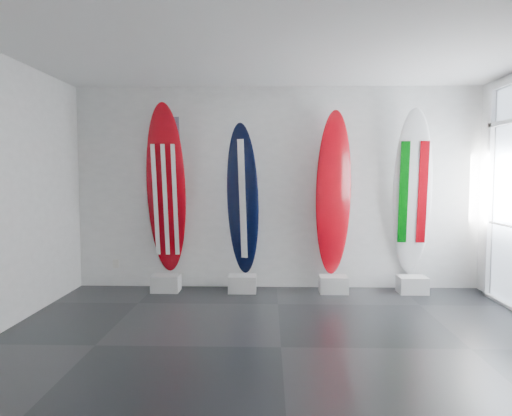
{
  "coord_description": "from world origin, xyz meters",
  "views": [
    {
      "loc": [
        -0.13,
        -4.5,
        1.69
      ],
      "look_at": [
        -0.28,
        1.4,
        1.28
      ],
      "focal_mm": 32.8,
      "sensor_mm": 36.0,
      "label": 1
    }
  ],
  "objects_px": {
    "surfboard_usa": "(166,190)",
    "surfboard_italy": "(412,193)",
    "surfboard_navy": "(243,200)",
    "surfboard_swiss": "(334,193)"
  },
  "relations": [
    {
      "from": "surfboard_usa",
      "to": "surfboard_italy",
      "type": "height_order",
      "value": "surfboard_usa"
    },
    {
      "from": "surfboard_italy",
      "to": "surfboard_navy",
      "type": "bearing_deg",
      "value": -172.68
    },
    {
      "from": "surfboard_usa",
      "to": "surfboard_italy",
      "type": "xyz_separation_m",
      "value": [
        3.56,
        0.0,
        -0.04
      ]
    },
    {
      "from": "surfboard_usa",
      "to": "surfboard_italy",
      "type": "distance_m",
      "value": 3.56
    },
    {
      "from": "surfboard_navy",
      "to": "surfboard_italy",
      "type": "bearing_deg",
      "value": 20.47
    },
    {
      "from": "surfboard_swiss",
      "to": "surfboard_italy",
      "type": "relative_size",
      "value": 0.99
    },
    {
      "from": "surfboard_swiss",
      "to": "surfboard_italy",
      "type": "xyz_separation_m",
      "value": [
        1.13,
        0.0,
        0.01
      ]
    },
    {
      "from": "surfboard_navy",
      "to": "surfboard_swiss",
      "type": "relative_size",
      "value": 0.93
    },
    {
      "from": "surfboard_navy",
      "to": "surfboard_italy",
      "type": "distance_m",
      "value": 2.45
    },
    {
      "from": "surfboard_swiss",
      "to": "surfboard_usa",
      "type": "bearing_deg",
      "value": 165.81
    }
  ]
}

